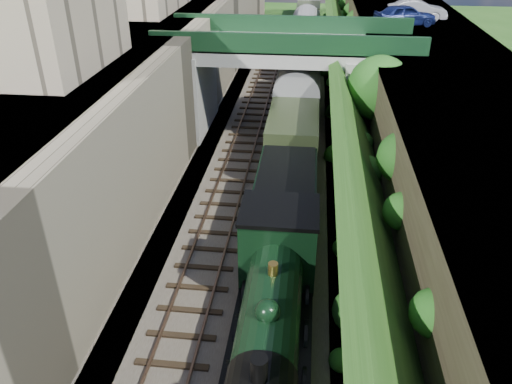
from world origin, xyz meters
TOP-DOWN VIEW (x-y plane):
  - trackbed at (0.00, 20.00)m, footprint 10.00×90.00m
  - retaining_wall at (-5.50, 20.00)m, footprint 1.00×90.00m
  - street_plateau_left at (-9.00, 20.00)m, footprint 6.00×90.00m
  - street_plateau_right at (9.50, 20.00)m, footprint 8.00×90.00m
  - embankment_slope at (5.09, 19.49)m, footprint 4.73×90.00m
  - track_left at (-2.00, 20.00)m, footprint 2.50×90.00m
  - track_right at (1.20, 20.00)m, footprint 2.50×90.00m
  - road_bridge at (0.94, 24.00)m, footprint 16.00×6.40m
  - building_near at (-9.50, 14.00)m, footprint 4.00×8.00m
  - tree at (5.91, 19.63)m, footprint 3.60×3.80m
  - car_blue at (8.30, 29.44)m, footprint 4.63×3.05m
  - car_silver at (9.52, 31.87)m, footprint 4.25×1.53m
  - locomotive at (1.20, 4.45)m, footprint 3.10×10.22m
  - tender at (1.20, 11.82)m, footprint 2.70×6.00m
  - coach_front at (1.20, 24.42)m, footprint 2.90×18.00m
  - coach_middle at (1.20, 43.22)m, footprint 2.90×18.00m
  - coach_rear at (1.20, 62.02)m, footprint 2.90×18.00m

SIDE VIEW (x-z plane):
  - trackbed at x=0.00m, z-range 0.00..0.20m
  - track_left at x=-2.00m, z-range 0.15..0.35m
  - track_right at x=1.20m, z-range 0.15..0.35m
  - tender at x=1.20m, z-range 0.09..3.14m
  - locomotive at x=1.20m, z-range -0.02..3.81m
  - coach_front at x=1.20m, z-range 0.20..3.90m
  - coach_middle at x=1.20m, z-range 0.20..3.90m
  - coach_rear at x=1.20m, z-range 0.20..3.90m
  - embankment_slope at x=5.09m, z-range -0.26..6.10m
  - street_plateau_right at x=9.50m, z-range 0.00..6.25m
  - retaining_wall at x=-5.50m, z-range 0.00..7.00m
  - street_plateau_left at x=-9.00m, z-range 0.00..7.00m
  - road_bridge at x=0.94m, z-range 0.45..7.70m
  - tree at x=5.91m, z-range 1.35..7.95m
  - car_silver at x=9.52m, z-range 6.25..7.64m
  - car_blue at x=8.30m, z-range 6.25..7.72m
  - building_near at x=-9.50m, z-range 7.00..11.00m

